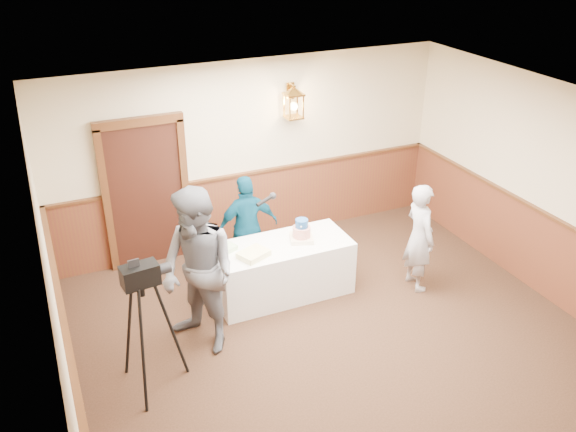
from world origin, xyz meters
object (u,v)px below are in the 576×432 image
at_px(sheet_cake_yellow, 254,254).
at_px(display_table, 282,269).
at_px(tiered_cake, 302,232).
at_px(tv_camera_rig, 148,334).
at_px(interviewer, 199,272).
at_px(baker, 419,237).
at_px(sheet_cake_green, 225,248).
at_px(assistant_p, 248,227).

bearing_deg(sheet_cake_yellow, display_table, 18.89).
height_order(tiered_cake, tv_camera_rig, tv_camera_rig).
bearing_deg(interviewer, baker, 63.81).
bearing_deg(baker, sheet_cake_green, 76.20).
height_order(display_table, tv_camera_rig, tv_camera_rig).
xyz_separation_m(sheet_cake_green, assistant_p, (0.48, 0.48, -0.03)).
distance_m(tiered_cake, tv_camera_rig, 2.51).
xyz_separation_m(display_table, assistant_p, (-0.24, 0.62, 0.37)).
bearing_deg(tiered_cake, sheet_cake_green, 171.61).
bearing_deg(display_table, sheet_cake_yellow, -161.11).
distance_m(tiered_cake, baker, 1.57).
xyz_separation_m(baker, assistant_p, (-1.98, 1.20, -0.01)).
bearing_deg(tiered_cake, sheet_cake_yellow, -168.76).
bearing_deg(interviewer, sheet_cake_green, 116.44).
height_order(display_table, sheet_cake_yellow, sheet_cake_yellow).
bearing_deg(sheet_cake_green, interviewer, -126.46).
xyz_separation_m(display_table, sheet_cake_green, (-0.72, 0.14, 0.40)).
height_order(tiered_cake, assistant_p, assistant_p).
distance_m(assistant_p, tv_camera_rig, 2.43).
distance_m(tiered_cake, sheet_cake_green, 1.01).
distance_m(sheet_cake_green, tv_camera_rig, 1.75).
bearing_deg(assistant_p, interviewer, 49.47).
xyz_separation_m(sheet_cake_yellow, baker, (2.19, -0.42, -0.03)).
relative_size(display_table, tv_camera_rig, 1.19).
distance_m(tiered_cake, sheet_cake_yellow, 0.75).
xyz_separation_m(interviewer, baker, (3.02, 0.05, -0.25)).
relative_size(tiered_cake, sheet_cake_yellow, 1.04).
bearing_deg(tiered_cake, assistant_p, 129.38).
height_order(display_table, interviewer, interviewer).
relative_size(sheet_cake_green, interviewer, 0.13).
relative_size(sheet_cake_yellow, sheet_cake_green, 1.40).
relative_size(baker, tv_camera_rig, 1.00).
bearing_deg(assistant_p, sheet_cake_yellow, 74.29).
relative_size(tiered_cake, baker, 0.25).
relative_size(sheet_cake_yellow, baker, 0.24).
bearing_deg(display_table, tv_camera_rig, -151.70).
xyz_separation_m(sheet_cake_yellow, sheet_cake_green, (-0.27, 0.29, -0.01)).
bearing_deg(tv_camera_rig, interviewer, 25.64).
bearing_deg(tiered_cake, interviewer, -158.56).
distance_m(baker, assistant_p, 2.31).
bearing_deg(assistant_p, tv_camera_rig, 43.50).
height_order(sheet_cake_green, interviewer, interviewer).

